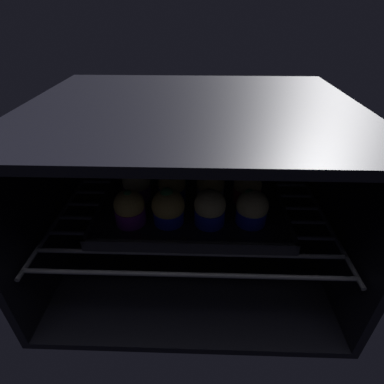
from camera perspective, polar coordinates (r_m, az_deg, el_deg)
The scene contains 15 objects.
oven_cavity at distance 65.45cm, azimuth 0.11°, elevation 1.87°, with size 59.00×47.00×37.00cm.
oven_rack at distance 63.76cm, azimuth -0.01°, elevation -2.72°, with size 54.80×42.00×0.80cm.
baking_tray at distance 63.34cm, azimuth -0.00°, elevation -1.80°, with size 37.33×29.71×2.20cm.
muffin_row0_col0 at distance 56.17cm, azimuth -11.88°, elevation -3.05°, with size 5.71×5.71×7.17cm.
muffin_row0_col1 at distance 55.24cm, azimuth -4.58°, elevation -2.98°, with size 6.19×6.19×7.47cm.
muffin_row0_col2 at distance 54.86cm, azimuth 3.45°, elevation -3.19°, with size 5.86×5.86×7.06cm.
muffin_row0_col3 at distance 56.14cm, azimuth 11.41°, elevation -3.11°, with size 5.96×5.96×6.83cm.
muffin_row1_col0 at distance 62.83cm, azimuth -10.60°, elevation 1.58°, with size 5.88×5.88×7.40cm.
muffin_row1_col1 at distance 61.62cm, azimuth -3.84°, elevation 0.99°, with size 5.71×5.71×6.70cm.
muffin_row1_col2 at distance 61.33cm, azimuth 3.53°, elevation 1.09°, with size 5.83×5.83×7.34cm.
muffin_row1_col3 at distance 62.43cm, azimuth 10.61°, elevation 0.92°, with size 5.78×5.78×6.97cm.
muffin_row2_col0 at distance 69.46cm, azimuth -9.21°, elevation 4.57°, with size 5.73×5.73×6.75cm.
muffin_row2_col1 at distance 67.82cm, azimuth -2.89°, elevation 4.57°, with size 6.00×6.00×7.27cm.
muffin_row2_col2 at distance 67.51cm, azimuth 3.45°, elevation 4.40°, with size 5.85×5.85×7.39cm.
muffin_row2_col3 at distance 68.55cm, azimuth 10.08°, elevation 4.27°, with size 6.23×6.23×7.10cm.
Camera 1 is at (1.63, -29.83, 50.70)cm, focal length 27.78 mm.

